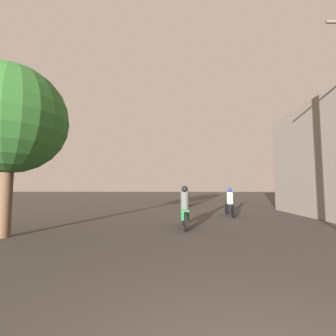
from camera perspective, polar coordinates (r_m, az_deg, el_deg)
The scene contains 4 objects.
motorcycle_green at distance 8.95m, azimuth 4.26°, elevation -10.83°, with size 0.60×2.01×1.63m.
motorcycle_black at distance 12.83m, azimuth 15.44°, elevation -8.91°, with size 0.60×1.98×1.52m.
motorcycle_white at distance 17.79m, azimuth 4.65°, elevation -7.74°, with size 0.60×2.07×1.57m.
street_tree at distance 9.17m, azimuth -35.15°, elevation 10.04°, with size 3.58×3.58×5.61m.
Camera 1 is at (-0.76, -1.27, 1.63)m, focal length 24.00 mm.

